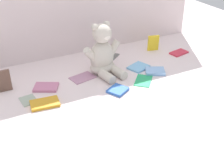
# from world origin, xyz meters

# --- Properties ---
(ground_plane) EXTENTS (3.20, 3.20, 0.00)m
(ground_plane) POSITION_xyz_m (0.00, 0.00, 0.00)
(ground_plane) COLOR silver
(teddy_bear) EXTENTS (0.25, 0.23, 0.29)m
(teddy_bear) POSITION_xyz_m (0.07, 0.11, 0.11)
(teddy_bear) COLOR beige
(teddy_bear) RESTS_ON ground_plane
(book_case_0) EXTENTS (0.14, 0.13, 0.02)m
(book_case_0) POSITION_xyz_m (0.33, -0.03, 0.01)
(book_case_0) COLOR #7DACE1
(book_case_0) RESTS_ON ground_plane
(book_case_1) EXTENTS (0.08, 0.04, 0.11)m
(book_case_1) POSITION_xyz_m (0.50, 0.24, 0.05)
(book_case_1) COLOR yellow
(book_case_1) RESTS_ON ground_plane
(book_case_2) EXTENTS (0.12, 0.12, 0.01)m
(book_case_2) POSITION_xyz_m (0.05, -0.11, 0.01)
(book_case_2) COLOR blue
(book_case_2) RESTS_ON ground_plane
(book_case_3) EXTENTS (0.09, 0.02, 0.11)m
(book_case_3) POSITION_xyz_m (-0.47, 0.16, 0.06)
(book_case_3) COLOR brown
(book_case_3) RESTS_ON ground_plane
(book_case_4) EXTENTS (0.13, 0.09, 0.01)m
(book_case_4) POSITION_xyz_m (0.62, 0.12, 0.01)
(book_case_4) COLOR #C6283C
(book_case_4) RESTS_ON ground_plane
(book_case_5) EXTENTS (0.08, 0.10, 0.01)m
(book_case_5) POSITION_xyz_m (-0.38, 0.01, 0.00)
(book_case_5) COLOR #93A291
(book_case_5) RESTS_ON ground_plane
(book_case_6) EXTENTS (0.15, 0.13, 0.01)m
(book_case_6) POSITION_xyz_m (-0.27, 0.08, 0.01)
(book_case_6) COLOR #BA6A8E
(book_case_6) RESTS_ON ground_plane
(book_case_7) EXTENTS (0.15, 0.12, 0.01)m
(book_case_7) POSITION_xyz_m (-0.06, 0.10, 0.00)
(book_case_7) COLOR #A97794
(book_case_7) RESTS_ON ground_plane
(book_case_8) EXTENTS (0.14, 0.13, 0.01)m
(book_case_8) POSITION_xyz_m (0.28, 0.06, 0.01)
(book_case_8) COLOR #71B1DF
(book_case_8) RESTS_ON ground_plane
(book_case_9) EXTENTS (0.15, 0.15, 0.01)m
(book_case_9) POSITION_xyz_m (0.22, -0.08, 0.00)
(book_case_9) COLOR #24A161
(book_case_9) RESTS_ON ground_plane
(book_case_10) EXTENTS (0.14, 0.10, 0.01)m
(book_case_10) POSITION_xyz_m (-0.32, -0.06, 0.01)
(book_case_10) COLOR orange
(book_case_10) RESTS_ON ground_plane
(book_case_11) EXTENTS (0.14, 0.14, 0.01)m
(book_case_11) POSITION_xyz_m (0.20, 0.29, 0.00)
(book_case_11) COLOR #535453
(book_case_11) RESTS_ON ground_plane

